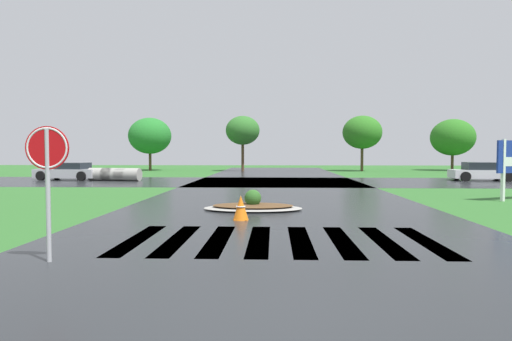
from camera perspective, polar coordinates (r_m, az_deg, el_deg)
The scene contains 10 objects.
asphalt_roadway at distance 14.52m, azimuth 2.82°, elevation -5.25°, with size 10.73×80.00×0.01m, color #232628.
asphalt_cross_road at distance 28.73m, azimuth 2.57°, elevation -1.46°, with size 90.00×9.66×0.01m, color #232628.
crosswalk_stripes at distance 9.81m, azimuth 3.06°, elevation -8.97°, with size 6.75×3.51×0.01m.
stop_sign at distance 8.53m, azimuth -25.25°, elevation 1.05°, with size 0.76×0.08×2.39m.
median_island at distance 14.84m, azimuth -0.41°, elevation -4.58°, with size 3.29×1.83×0.68m.
car_silver_hatch at distance 33.53m, azimuth 26.97°, elevation -0.18°, with size 4.07×2.24×1.24m.
car_dark_suv at distance 33.33m, azimuth -22.87°, elevation -0.15°, with size 4.60×2.44×1.20m.
drainage_pipe_stack at distance 31.26m, azimuth -17.74°, elevation -0.48°, with size 3.73×1.44×0.86m.
traffic_cone at distance 12.62m, azimuth -1.97°, elevation -4.84°, with size 0.45×0.45×0.71m.
background_treeline at distance 45.89m, azimuth 6.64°, elevation 4.58°, with size 35.88×6.21×5.58m.
Camera 1 is at (-0.13, -4.39, 1.94)m, focal length 31.10 mm.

